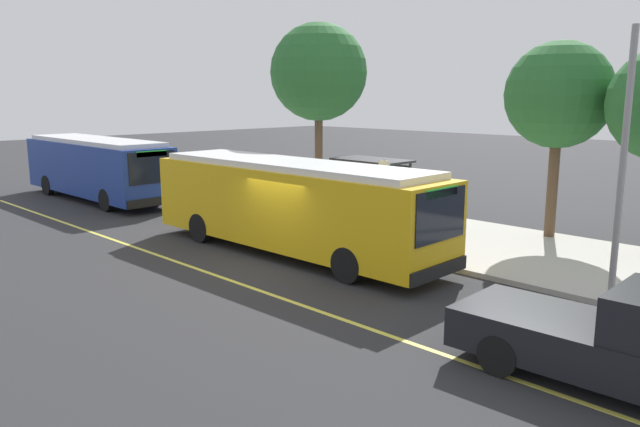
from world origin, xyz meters
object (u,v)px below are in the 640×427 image
at_px(transit_bus_main, 291,203).
at_px(route_sign_post, 384,191).
at_px(transit_bus_second, 97,166).
at_px(waiting_bench, 373,211).
at_px(pickup_truck, 627,344).

distance_m(transit_bus_main, route_sign_post, 3.01).
relative_size(transit_bus_main, transit_bus_second, 1.07).
bearing_deg(route_sign_post, waiting_bench, 135.86).
relative_size(pickup_truck, route_sign_post, 1.96).
bearing_deg(transit_bus_second, route_sign_post, 7.62).
bearing_deg(pickup_truck, route_sign_post, 152.85).
relative_size(transit_bus_second, pickup_truck, 1.91).
bearing_deg(pickup_truck, waiting_bench, 148.58).
distance_m(transit_bus_second, waiting_bench, 14.25).
xyz_separation_m(transit_bus_main, transit_bus_second, (-14.19, 0.28, -0.00)).
xyz_separation_m(transit_bus_main, route_sign_post, (1.77, 2.41, 0.34)).
relative_size(waiting_bench, route_sign_post, 0.57).
height_order(transit_bus_main, route_sign_post, same).
height_order(transit_bus_main, transit_bus_second, same).
relative_size(transit_bus_main, route_sign_post, 3.99).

